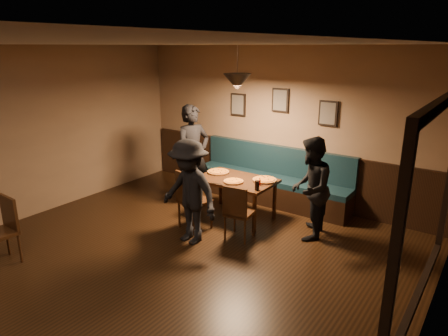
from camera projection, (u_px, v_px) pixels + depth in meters
name	position (u px, v px, depth m)	size (l,w,h in m)	color
floor	(143.00, 279.00, 5.00)	(7.00, 7.00, 0.00)	black
ceiling	(128.00, 44.00, 4.18)	(7.00, 7.00, 0.00)	silver
wall_back	(280.00, 125.00, 7.32)	(6.00, 6.00, 0.00)	#8C704F
wall_left	(3.00, 138.00, 6.25)	(7.00, 7.00, 0.00)	#8C704F
wall_right	(422.00, 243.00, 2.93)	(7.00, 7.00, 0.00)	#8C704F
wainscot	(277.00, 172.00, 7.56)	(5.88, 0.06, 1.00)	black
booth_bench	(270.00, 176.00, 7.35)	(3.00, 0.60, 1.00)	#0F232D
window_frame	(430.00, 208.00, 3.31)	(0.06, 2.56, 1.86)	black
window_glass	(426.00, 207.00, 3.33)	(2.40, 2.40, 0.00)	black
picture_left	(238.00, 105.00, 7.71)	(0.32, 0.04, 0.42)	black
picture_center	(280.00, 100.00, 7.17)	(0.32, 0.04, 0.42)	black
picture_right	(328.00, 113.00, 6.71)	(0.32, 0.04, 0.42)	black
pendant_lamp	(237.00, 82.00, 6.18)	(0.44, 0.44, 0.25)	black
dining_table	(236.00, 198.00, 6.73)	(1.26, 0.81, 0.68)	black
chair_near_left	(195.00, 200.00, 6.28)	(0.42, 0.42, 0.95)	black
chair_near_right	(240.00, 211.00, 5.96)	(0.38, 0.38, 0.86)	black
diner_left	(193.00, 155.00, 7.20)	(0.66, 0.43, 1.81)	black
diner_right	(310.00, 188.00, 5.91)	(0.75, 0.58, 1.54)	black
diner_front	(189.00, 192.00, 5.76)	(1.00, 0.57, 1.55)	black
pizza_a	(218.00, 172.00, 6.94)	(0.37, 0.37, 0.04)	orange
pizza_b	(234.00, 181.00, 6.46)	(0.32, 0.32, 0.04)	orange
pizza_c	(265.00, 180.00, 6.52)	(0.39, 0.39, 0.04)	orange
soda_glass	(257.00, 185.00, 6.11)	(0.07, 0.07, 0.15)	black
tabasco_bottle	(260.00, 182.00, 6.31)	(0.03, 0.03, 0.12)	#970505
napkin_a	(218.00, 169.00, 7.14)	(0.15, 0.15, 0.01)	#1B6636
napkin_b	(199.00, 177.00, 6.73)	(0.14, 0.14, 0.01)	#1C6B1F
cutlery_set	(219.00, 184.00, 6.38)	(0.02, 0.18, 0.00)	silver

